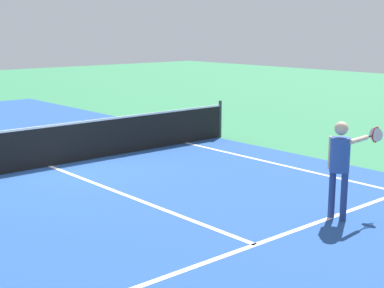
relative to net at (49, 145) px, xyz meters
name	(u,v)px	position (x,y,z in m)	size (l,w,h in m)	color
ground_plane	(50,166)	(0.00, 0.00, -0.49)	(60.00, 60.00, 0.00)	#337F51
court_surface_inbounds	(50,166)	(0.00, 0.00, -0.49)	(10.62, 24.40, 0.00)	#234C93
line_sideline_right	(379,188)	(4.11, -5.95, -0.49)	(0.10, 11.89, 0.01)	white
line_service_near	(255,245)	(0.00, -6.40, -0.49)	(8.22, 0.10, 0.01)	white
line_center_service	(130,197)	(0.00, -3.20, -0.49)	(0.10, 6.40, 0.01)	white
net	(49,145)	(0.00, 0.00, 0.00)	(10.91, 0.09, 1.07)	#33383D
player_near	(341,159)	(1.92, -6.49, 0.53)	(1.22, 0.42, 1.64)	navy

